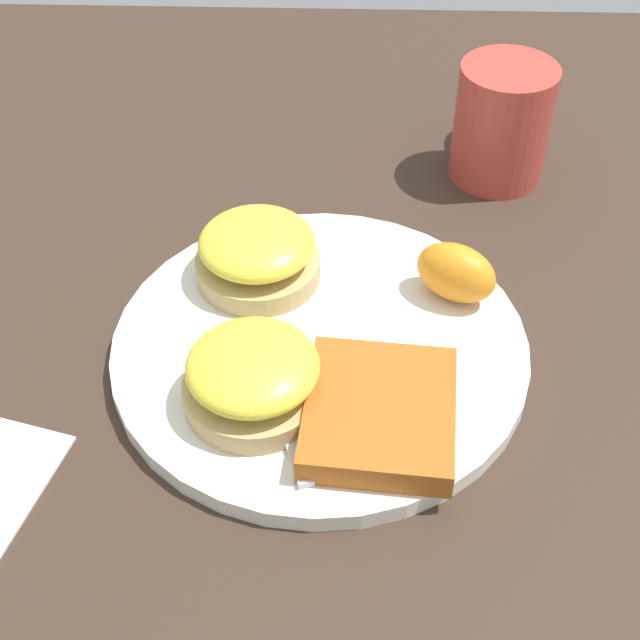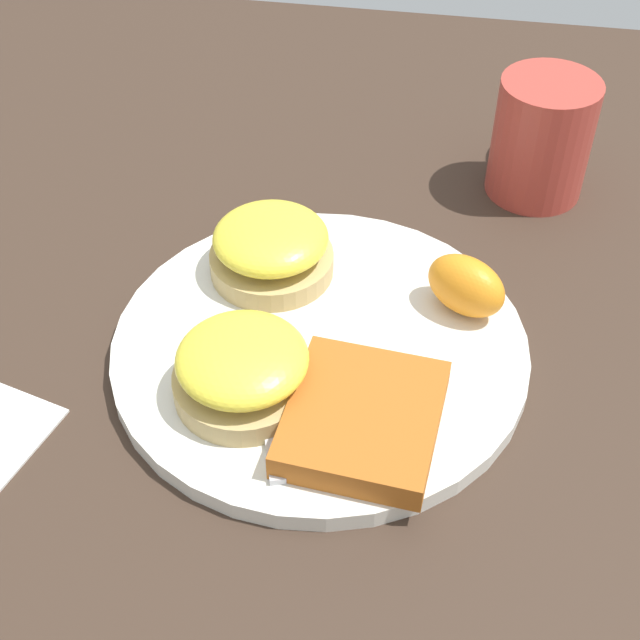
# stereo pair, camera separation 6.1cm
# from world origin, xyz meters

# --- Properties ---
(ground_plane) EXTENTS (1.10, 1.10, 0.00)m
(ground_plane) POSITION_xyz_m (0.00, 0.00, 0.00)
(ground_plane) COLOR #38281E
(plate) EXTENTS (0.29, 0.29, 0.01)m
(plate) POSITION_xyz_m (0.00, 0.00, 0.01)
(plate) COLOR silver
(plate) RESTS_ON ground_plane
(sandwich_benedict_left) EXTENTS (0.09, 0.09, 0.05)m
(sandwich_benedict_left) POSITION_xyz_m (0.07, 0.05, 0.04)
(sandwich_benedict_left) COLOR tan
(sandwich_benedict_left) RESTS_ON plate
(sandwich_benedict_right) EXTENTS (0.09, 0.09, 0.05)m
(sandwich_benedict_right) POSITION_xyz_m (-0.06, 0.04, 0.04)
(sandwich_benedict_right) COLOR tan
(sandwich_benedict_right) RESTS_ON plate
(hashbrown_patty) EXTENTS (0.11, 0.10, 0.02)m
(hashbrown_patty) POSITION_xyz_m (-0.07, -0.04, 0.02)
(hashbrown_patty) COLOR #AA5A1D
(hashbrown_patty) RESTS_ON plate
(orange_wedge) EXTENTS (0.06, 0.07, 0.04)m
(orange_wedge) POSITION_xyz_m (0.05, -0.10, 0.04)
(orange_wedge) COLOR orange
(orange_wedge) RESTS_ON plate
(fork) EXTENTS (0.21, 0.08, 0.00)m
(fork) POSITION_xyz_m (-0.01, 0.04, 0.02)
(fork) COLOR silver
(fork) RESTS_ON plate
(cup) EXTENTS (0.11, 0.08, 0.10)m
(cup) POSITION_xyz_m (0.23, -0.15, 0.05)
(cup) COLOR #B23D33
(cup) RESTS_ON ground_plane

